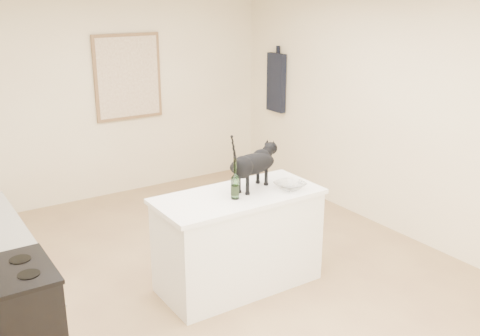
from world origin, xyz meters
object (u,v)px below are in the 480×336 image
at_px(black_cat, 252,167).
at_px(wine_bottle, 235,180).
at_px(stove, 11,336).
at_px(glass_bowl, 290,186).

relative_size(black_cat, wine_bottle, 1.81).
xyz_separation_m(black_cat, wine_bottle, (-0.26, -0.12, -0.04)).
distance_m(stove, black_cat, 2.36).
height_order(stove, glass_bowl, glass_bowl).
bearing_deg(stove, black_cat, 11.12).
distance_m(wine_bottle, glass_bowl, 0.57).
relative_size(wine_bottle, glass_bowl, 1.26).
bearing_deg(black_cat, glass_bowl, -55.28).
xyz_separation_m(stove, wine_bottle, (1.96, 0.32, 0.62)).
bearing_deg(black_cat, wine_bottle, -177.49).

